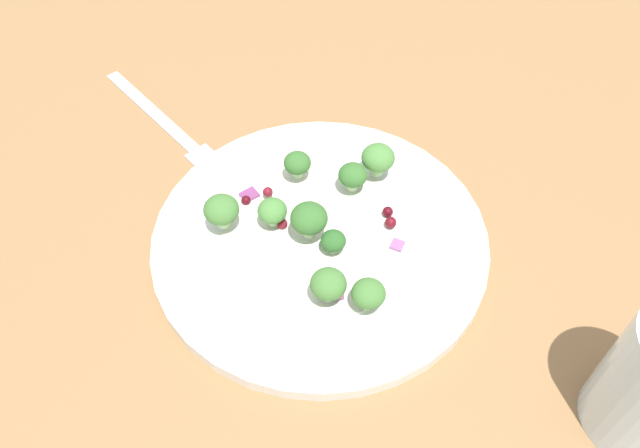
% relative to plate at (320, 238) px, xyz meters
% --- Properties ---
extents(ground_plane, '(1.80, 1.80, 0.02)m').
position_rel_plate_xyz_m(ground_plane, '(-0.01, -0.03, -0.02)').
color(ground_plane, olive).
extents(plate, '(0.27, 0.27, 0.02)m').
position_rel_plate_xyz_m(plate, '(0.00, 0.00, 0.00)').
color(plate, white).
rests_on(plate, ground_plane).
extents(dressing_pool, '(0.16, 0.16, 0.00)m').
position_rel_plate_xyz_m(dressing_pool, '(0.00, 0.00, 0.00)').
color(dressing_pool, white).
rests_on(dressing_pool, plate).
extents(broccoli_floret_0, '(0.03, 0.03, 0.03)m').
position_rel_plate_xyz_m(broccoli_floret_0, '(0.04, 0.07, 0.02)').
color(broccoli_floret_0, '#ADD18E').
rests_on(broccoli_floret_0, plate).
extents(broccoli_floret_1, '(0.02, 0.02, 0.02)m').
position_rel_plate_xyz_m(broccoli_floret_1, '(-0.05, -0.00, 0.02)').
color(broccoli_floret_1, '#ADD18E').
rests_on(broccoli_floret_1, plate).
extents(broccoli_floret_2, '(0.03, 0.03, 0.03)m').
position_rel_plate_xyz_m(broccoli_floret_2, '(0.05, 0.04, 0.03)').
color(broccoli_floret_2, '#8EB77A').
rests_on(broccoli_floret_2, plate).
extents(broccoli_floret_3, '(0.02, 0.02, 0.02)m').
position_rel_plate_xyz_m(broccoli_floret_3, '(0.01, -0.04, 0.02)').
color(broccoli_floret_3, '#8EB77A').
rests_on(broccoli_floret_3, plate).
extents(broccoli_floret_4, '(0.02, 0.02, 0.02)m').
position_rel_plate_xyz_m(broccoli_floret_4, '(0.01, 0.02, 0.02)').
color(broccoli_floret_4, '#ADD18E').
rests_on(broccoli_floret_4, plate).
extents(broccoli_floret_5, '(0.03, 0.03, 0.03)m').
position_rel_plate_xyz_m(broccoli_floret_5, '(0.01, -0.01, 0.03)').
color(broccoli_floret_5, '#8EB77A').
rests_on(broccoli_floret_5, plate).
extents(broccoli_floret_6, '(0.03, 0.03, 0.03)m').
position_rel_plate_xyz_m(broccoli_floret_6, '(0.04, -0.07, 0.03)').
color(broccoli_floret_6, '#9EC684').
rests_on(broccoli_floret_6, plate).
extents(broccoli_floret_7, '(0.03, 0.03, 0.03)m').
position_rel_plate_xyz_m(broccoli_floret_7, '(-0.08, 0.01, 0.03)').
color(broccoli_floret_7, '#8EB77A').
rests_on(broccoli_floret_7, plate).
extents(broccoli_floret_8, '(0.02, 0.02, 0.02)m').
position_rel_plate_xyz_m(broccoli_floret_8, '(-0.04, -0.05, 0.02)').
color(broccoli_floret_8, '#9EC684').
rests_on(broccoli_floret_8, plate).
extents(cranberry_0, '(0.01, 0.01, 0.01)m').
position_rel_plate_xyz_m(cranberry_0, '(-0.00, -0.06, 0.01)').
color(cranberry_0, maroon).
rests_on(cranberry_0, plate).
extents(cranberry_1, '(0.01, 0.01, 0.01)m').
position_rel_plate_xyz_m(cranberry_1, '(0.01, -0.07, 0.01)').
color(cranberry_1, '#4C0A14').
rests_on(cranberry_1, plate).
extents(cranberry_2, '(0.01, 0.01, 0.01)m').
position_rel_plate_xyz_m(cranberry_2, '(0.01, -0.02, 0.01)').
color(cranberry_2, maroon).
rests_on(cranberry_2, plate).
extents(cranberry_3, '(0.01, 0.01, 0.01)m').
position_rel_plate_xyz_m(cranberry_3, '(-0.04, 0.04, 0.01)').
color(cranberry_3, maroon).
rests_on(cranberry_3, plate).
extents(cranberry_4, '(0.01, 0.01, 0.01)m').
position_rel_plate_xyz_m(cranberry_4, '(-0.05, 0.04, 0.01)').
color(cranberry_4, '#4C0A14').
rests_on(cranberry_4, plate).
extents(onion_bit_0, '(0.02, 0.02, 0.00)m').
position_rel_plate_xyz_m(onion_bit_0, '(-0.00, -0.07, 0.01)').
color(onion_bit_0, '#843D75').
rests_on(onion_bit_0, plate).
extents(onion_bit_1, '(0.01, 0.01, 0.00)m').
position_rel_plate_xyz_m(onion_bit_1, '(-0.02, 0.06, 0.01)').
color(onion_bit_1, '#A35B93').
rests_on(onion_bit_1, plate).
extents(onion_bit_2, '(0.02, 0.02, 0.01)m').
position_rel_plate_xyz_m(onion_bit_2, '(0.04, 0.04, 0.01)').
color(onion_bit_2, '#934C84').
rests_on(onion_bit_2, plate).
extents(fork, '(0.07, 0.18, 0.01)m').
position_rel_plate_xyz_m(fork, '(-0.04, -0.20, -0.01)').
color(fork, silver).
rests_on(fork, ground_plane).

